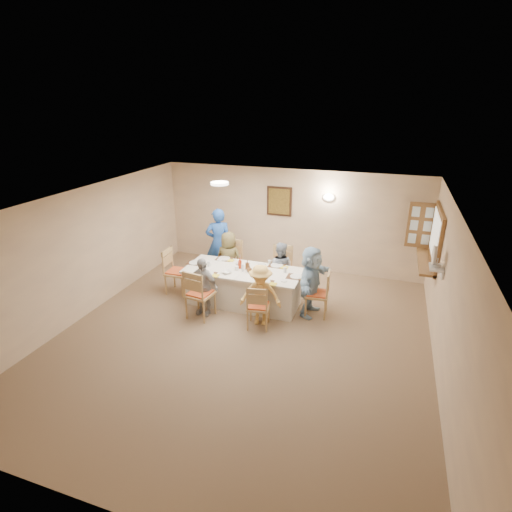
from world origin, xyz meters
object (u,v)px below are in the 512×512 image
(diner_front_right, at_px, (260,295))
(condiment_ketchup, at_px, (240,263))
(chair_back_left, at_px, (231,263))
(diner_back_right, at_px, (280,268))
(dining_table, at_px, (243,286))
(diner_front_left, at_px, (203,286))
(chair_left_end, at_px, (177,271))
(diner_right_end, at_px, (311,281))
(diner_back_left, at_px, (229,259))
(caregiver, at_px, (219,243))
(chair_back_right, at_px, (281,270))
(desk_fan, at_px, (436,259))
(chair_right_end, at_px, (317,293))
(serving_hatch, at_px, (436,238))
(chair_front_left, at_px, (200,293))
(chair_front_right, at_px, (258,305))

(diner_front_right, height_order, condiment_ketchup, diner_front_right)
(chair_back_left, bearing_deg, diner_back_right, -11.68)
(dining_table, relative_size, diner_front_left, 2.01)
(chair_back_left, distance_m, diner_back_right, 1.21)
(chair_left_end, xyz_separation_m, diner_right_end, (2.97, 0.00, 0.21))
(diner_back_left, distance_m, diner_right_end, 2.13)
(caregiver, xyz_separation_m, condiment_ketchup, (0.96, -1.09, 0.04))
(chair_back_right, bearing_deg, condiment_ketchup, -140.11)
(desk_fan, distance_m, diner_back_right, 3.22)
(chair_right_end, xyz_separation_m, caregiver, (-2.60, 1.15, 0.36))
(serving_hatch, relative_size, dining_table, 0.62)
(chair_back_left, relative_size, chair_front_left, 0.99)
(diner_front_left, bearing_deg, chair_back_right, 60.23)
(chair_front_right, xyz_separation_m, diner_front_left, (-1.20, 0.12, 0.15))
(chair_back_left, height_order, chair_left_end, chair_back_left)
(condiment_ketchup, bearing_deg, diner_back_right, 42.03)
(chair_left_end, xyz_separation_m, chair_right_end, (3.10, 0.00, -0.03))
(chair_front_left, bearing_deg, condiment_ketchup, -113.03)
(chair_right_end, xyz_separation_m, diner_front_right, (-0.95, -0.68, 0.13))
(chair_front_left, height_order, condiment_ketchup, chair_front_left)
(desk_fan, height_order, chair_front_right, desk_fan)
(condiment_ketchup, bearing_deg, serving_hatch, 15.91)
(chair_back_right, height_order, diner_front_right, diner_front_right)
(condiment_ketchup, bearing_deg, chair_back_right, 47.07)
(diner_right_end, bearing_deg, chair_left_end, 99.52)
(serving_hatch, bearing_deg, dining_table, -162.89)
(chair_left_end, height_order, diner_back_right, diner_back_right)
(desk_fan, relative_size, chair_left_end, 0.30)
(serving_hatch, relative_size, diner_back_left, 1.16)
(chair_back_left, bearing_deg, condiment_ketchup, -61.53)
(diner_front_left, height_order, caregiver, caregiver)
(diner_front_left, xyz_separation_m, diner_right_end, (2.02, 0.68, 0.12))
(chair_left_end, relative_size, caregiver, 0.60)
(dining_table, height_order, chair_left_end, chair_left_end)
(chair_left_end, distance_m, condiment_ketchup, 1.51)
(condiment_ketchup, bearing_deg, diner_front_right, -46.87)
(chair_front_left, xyz_separation_m, caregiver, (-0.45, 1.95, 0.32))
(diner_back_left, relative_size, diner_front_right, 1.07)
(chair_back_right, bearing_deg, diner_back_left, 178.53)
(desk_fan, xyz_separation_m, chair_left_end, (-5.09, 0.23, -1.05))
(chair_right_end, height_order, diner_back_right, diner_back_right)
(diner_front_right, bearing_deg, diner_back_right, 79.24)
(diner_front_left, relative_size, diner_right_end, 0.84)
(chair_back_left, xyz_separation_m, chair_left_end, (-0.95, -0.80, -0.01))
(chair_front_right, distance_m, diner_front_right, 0.20)
(diner_back_left, distance_m, caregiver, 0.68)
(condiment_ketchup, bearing_deg, chair_front_right, -51.14)
(chair_right_end, xyz_separation_m, diner_back_left, (-2.15, 0.68, 0.17))
(diner_back_left, relative_size, diner_right_end, 0.91)
(chair_right_end, bearing_deg, diner_back_right, -129.72)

